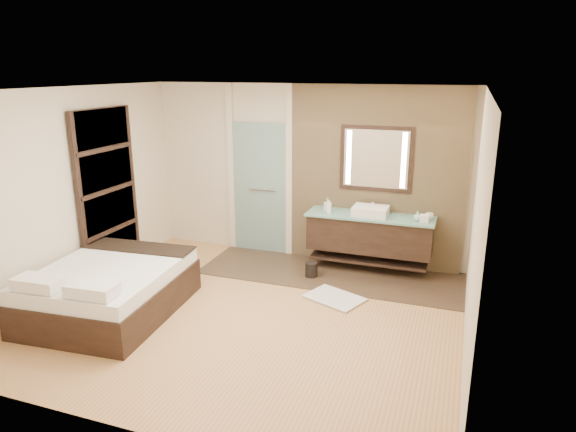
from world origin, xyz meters
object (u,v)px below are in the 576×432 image
at_px(bed, 110,289).
at_px(waste_bin, 311,270).
at_px(vanity, 370,234).
at_px(mirror_unit, 376,159).

relative_size(bed, waste_bin, 9.14).
relative_size(vanity, mirror_unit, 1.75).
bearing_deg(vanity, bed, -138.74).
bearing_deg(vanity, waste_bin, -144.27).
height_order(mirror_unit, bed, mirror_unit).
xyz_separation_m(mirror_unit, bed, (-2.75, -2.65, -1.34)).
height_order(mirror_unit, waste_bin, mirror_unit).
height_order(vanity, bed, vanity).
bearing_deg(bed, vanity, 36.90).
height_order(bed, waste_bin, bed).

